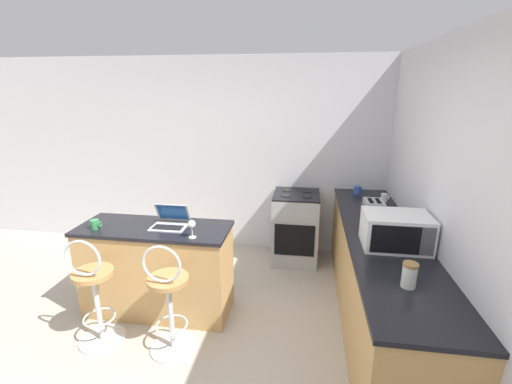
{
  "coord_description": "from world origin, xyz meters",
  "views": [
    {
      "loc": [
        0.9,
        -2.08,
        2.18
      ],
      "look_at": [
        0.33,
        1.74,
        1.02
      ],
      "focal_mm": 24.0,
      "sensor_mm": 36.0,
      "label": 1
    }
  ],
  "objects_px": {
    "mug_white": "(384,198)",
    "storage_jar": "(409,275)",
    "bar_stool_far": "(169,301)",
    "laptop": "(170,221)",
    "mug_blue": "(357,190)",
    "toaster": "(373,210)",
    "wine_glass_tall": "(192,225)",
    "mug_green": "(95,224)",
    "bar_stool_near": "(94,294)",
    "microwave": "(396,231)",
    "stove_range": "(295,227)"
  },
  "relations": [
    {
      "from": "toaster",
      "to": "stove_range",
      "type": "xyz_separation_m",
      "value": [
        -0.8,
        0.75,
        -0.55
      ]
    },
    {
      "from": "bar_stool_near",
      "to": "microwave",
      "type": "relative_size",
      "value": 1.95
    },
    {
      "from": "toaster",
      "to": "mug_green",
      "type": "bearing_deg",
      "value": -165.96
    },
    {
      "from": "storage_jar",
      "to": "bar_stool_far",
      "type": "bearing_deg",
      "value": 173.54
    },
    {
      "from": "wine_glass_tall",
      "to": "mug_white",
      "type": "bearing_deg",
      "value": 34.63
    },
    {
      "from": "bar_stool_near",
      "to": "mug_green",
      "type": "relative_size",
      "value": 10.28
    },
    {
      "from": "laptop",
      "to": "mug_blue",
      "type": "relative_size",
      "value": 3.23
    },
    {
      "from": "toaster",
      "to": "bar_stool_near",
      "type": "bearing_deg",
      "value": -156.55
    },
    {
      "from": "bar_stool_far",
      "to": "mug_green",
      "type": "relative_size",
      "value": 10.28
    },
    {
      "from": "toaster",
      "to": "mug_green",
      "type": "height_order",
      "value": "toaster"
    },
    {
      "from": "bar_stool_far",
      "to": "storage_jar",
      "type": "distance_m",
      "value": 1.88
    },
    {
      "from": "bar_stool_far",
      "to": "wine_glass_tall",
      "type": "distance_m",
      "value": 0.66
    },
    {
      "from": "wine_glass_tall",
      "to": "toaster",
      "type": "bearing_deg",
      "value": 23.38
    },
    {
      "from": "mug_green",
      "to": "wine_glass_tall",
      "type": "distance_m",
      "value": 0.98
    },
    {
      "from": "toaster",
      "to": "mug_white",
      "type": "xyz_separation_m",
      "value": [
        0.23,
        0.59,
        -0.05
      ]
    },
    {
      "from": "mug_blue",
      "to": "laptop",
      "type": "bearing_deg",
      "value": -144.98
    },
    {
      "from": "microwave",
      "to": "mug_blue",
      "type": "relative_size",
      "value": 5.14
    },
    {
      "from": "bar_stool_far",
      "to": "toaster",
      "type": "bearing_deg",
      "value": 30.88
    },
    {
      "from": "mug_white",
      "to": "mug_blue",
      "type": "bearing_deg",
      "value": 135.01
    },
    {
      "from": "bar_stool_far",
      "to": "storage_jar",
      "type": "bearing_deg",
      "value": -6.46
    },
    {
      "from": "laptop",
      "to": "wine_glass_tall",
      "type": "bearing_deg",
      "value": -38.23
    },
    {
      "from": "bar_stool_near",
      "to": "wine_glass_tall",
      "type": "distance_m",
      "value": 1.02
    },
    {
      "from": "bar_stool_near",
      "to": "mug_blue",
      "type": "distance_m",
      "value": 3.12
    },
    {
      "from": "microwave",
      "to": "toaster",
      "type": "xyz_separation_m",
      "value": [
        -0.06,
        0.64,
        -0.05
      ]
    },
    {
      "from": "toaster",
      "to": "wine_glass_tall",
      "type": "bearing_deg",
      "value": -156.62
    },
    {
      "from": "bar_stool_far",
      "to": "microwave",
      "type": "relative_size",
      "value": 1.95
    },
    {
      "from": "bar_stool_far",
      "to": "stove_range",
      "type": "bearing_deg",
      "value": 61.54
    },
    {
      "from": "mug_green",
      "to": "bar_stool_near",
      "type": "bearing_deg",
      "value": -65.63
    },
    {
      "from": "laptop",
      "to": "mug_green",
      "type": "bearing_deg",
      "value": -165.64
    },
    {
      "from": "stove_range",
      "to": "mug_green",
      "type": "relative_size",
      "value": 9.23
    },
    {
      "from": "laptop",
      "to": "storage_jar",
      "type": "distance_m",
      "value": 2.12
    },
    {
      "from": "mug_blue",
      "to": "wine_glass_tall",
      "type": "bearing_deg",
      "value": -135.8
    },
    {
      "from": "bar_stool_far",
      "to": "bar_stool_near",
      "type": "bearing_deg",
      "value": 180.0
    },
    {
      "from": "bar_stool_far",
      "to": "storage_jar",
      "type": "xyz_separation_m",
      "value": [
        1.79,
        -0.2,
        0.52
      ]
    },
    {
      "from": "mug_green",
      "to": "storage_jar",
      "type": "relative_size",
      "value": 0.58
    },
    {
      "from": "mug_green",
      "to": "mug_white",
      "type": "xyz_separation_m",
      "value": [
        2.87,
        1.25,
        0.0
      ]
    },
    {
      "from": "bar_stool_far",
      "to": "toaster",
      "type": "height_order",
      "value": "toaster"
    },
    {
      "from": "laptop",
      "to": "storage_jar",
      "type": "height_order",
      "value": "laptop"
    },
    {
      "from": "bar_stool_near",
      "to": "mug_blue",
      "type": "relative_size",
      "value": 10.02
    },
    {
      "from": "bar_stool_near",
      "to": "mug_white",
      "type": "relative_size",
      "value": 10.9
    },
    {
      "from": "microwave",
      "to": "wine_glass_tall",
      "type": "distance_m",
      "value": 1.73
    },
    {
      "from": "microwave",
      "to": "wine_glass_tall",
      "type": "xyz_separation_m",
      "value": [
        -1.73,
        -0.08,
        -0.02
      ]
    },
    {
      "from": "bar_stool_far",
      "to": "laptop",
      "type": "distance_m",
      "value": 0.77
    },
    {
      "from": "mug_blue",
      "to": "microwave",
      "type": "bearing_deg",
      "value": -86.01
    },
    {
      "from": "laptop",
      "to": "mug_white",
      "type": "relative_size",
      "value": 3.51
    },
    {
      "from": "mug_green",
      "to": "mug_white",
      "type": "distance_m",
      "value": 3.13
    },
    {
      "from": "mug_blue",
      "to": "bar_stool_near",
      "type": "bearing_deg",
      "value": -141.42
    },
    {
      "from": "laptop",
      "to": "mug_blue",
      "type": "height_order",
      "value": "laptop"
    },
    {
      "from": "mug_white",
      "to": "storage_jar",
      "type": "height_order",
      "value": "storage_jar"
    },
    {
      "from": "bar_stool_far",
      "to": "mug_white",
      "type": "relative_size",
      "value": 10.9
    }
  ]
}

